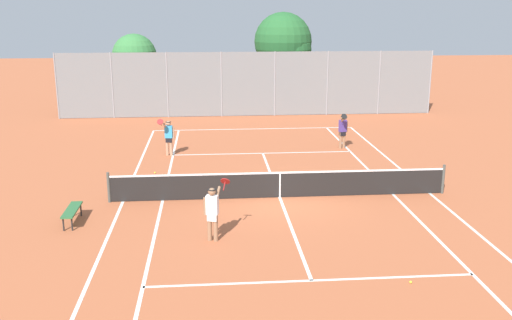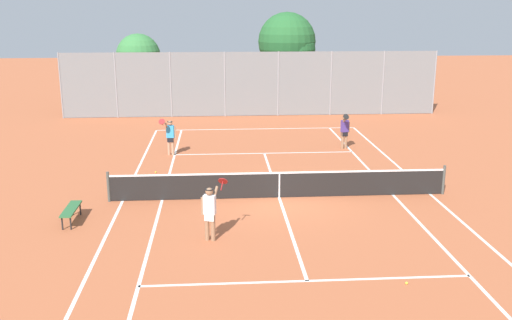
# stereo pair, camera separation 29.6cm
# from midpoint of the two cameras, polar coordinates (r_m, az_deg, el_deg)

# --- Properties ---
(ground_plane) EXTENTS (120.00, 120.00, 0.00)m
(ground_plane) POSITION_cam_midpoint_polar(r_m,az_deg,el_deg) (20.31, 2.75, -3.78)
(ground_plane) COLOR #B25B38
(court_line_markings) EXTENTS (11.10, 23.90, 0.01)m
(court_line_markings) POSITION_cam_midpoint_polar(r_m,az_deg,el_deg) (20.31, 2.75, -3.78)
(court_line_markings) COLOR silver
(court_line_markings) RESTS_ON ground
(tennis_net) EXTENTS (12.00, 0.10, 1.07)m
(tennis_net) POSITION_cam_midpoint_polar(r_m,az_deg,el_deg) (20.15, 2.77, -2.41)
(tennis_net) COLOR #474C47
(tennis_net) RESTS_ON ground
(player_near_side) EXTENTS (0.81, 0.70, 1.77)m
(player_near_side) POSITION_cam_midpoint_polar(r_m,az_deg,el_deg) (16.41, -4.11, -5.02)
(player_near_side) COLOR #936B4C
(player_near_side) RESTS_ON ground
(player_far_left) EXTENTS (0.72, 0.72, 1.77)m
(player_far_left) POSITION_cam_midpoint_polar(r_m,az_deg,el_deg) (26.15, -8.25, 2.46)
(player_far_left) COLOR tan
(player_far_left) RESTS_ON ground
(player_far_right) EXTENTS (0.50, 0.86, 1.77)m
(player_far_right) POSITION_cam_midpoint_polar(r_m,az_deg,el_deg) (27.43, 9.17, 3.01)
(player_far_right) COLOR #936B4C
(player_far_right) RESTS_ON ground
(loose_tennis_ball_0) EXTENTS (0.07, 0.07, 0.07)m
(loose_tennis_ball_0) POSITION_cam_midpoint_polar(r_m,az_deg,el_deg) (23.59, -9.64, -1.21)
(loose_tennis_ball_0) COLOR #D1DB33
(loose_tennis_ball_0) RESTS_ON ground
(loose_tennis_ball_1) EXTENTS (0.07, 0.07, 0.07)m
(loose_tennis_ball_1) POSITION_cam_midpoint_polar(r_m,az_deg,el_deg) (14.72, 15.39, -11.78)
(loose_tennis_ball_1) COLOR #D1DB33
(loose_tennis_ball_1) RESTS_ON ground
(loose_tennis_ball_2) EXTENTS (0.07, 0.07, 0.07)m
(loose_tennis_ball_2) POSITION_cam_midpoint_polar(r_m,az_deg,el_deg) (23.95, 12.81, -1.13)
(loose_tennis_ball_2) COLOR #D1DB33
(loose_tennis_ball_2) RESTS_ON ground
(courtside_bench) EXTENTS (0.36, 1.50, 0.47)m
(courtside_bench) POSITION_cam_midpoint_polar(r_m,az_deg,el_deg) (18.78, -17.58, -4.77)
(courtside_bench) COLOR #2D6638
(courtside_bench) RESTS_ON ground
(back_fence) EXTENTS (23.14, 0.08, 3.96)m
(back_fence) POSITION_cam_midpoint_polar(r_m,az_deg,el_deg) (35.35, -0.20, 7.60)
(back_fence) COLOR gray
(back_fence) RESTS_ON ground
(tree_behind_left) EXTENTS (2.92, 2.82, 4.96)m
(tree_behind_left) POSITION_cam_midpoint_polar(r_m,az_deg,el_deg) (37.67, -11.23, 9.99)
(tree_behind_left) COLOR brown
(tree_behind_left) RESTS_ON ground
(tree_behind_right) EXTENTS (3.84, 3.84, 6.27)m
(tree_behind_right) POSITION_cam_midpoint_polar(r_m,az_deg,el_deg) (38.82, 3.54, 11.54)
(tree_behind_right) COLOR brown
(tree_behind_right) RESTS_ON ground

